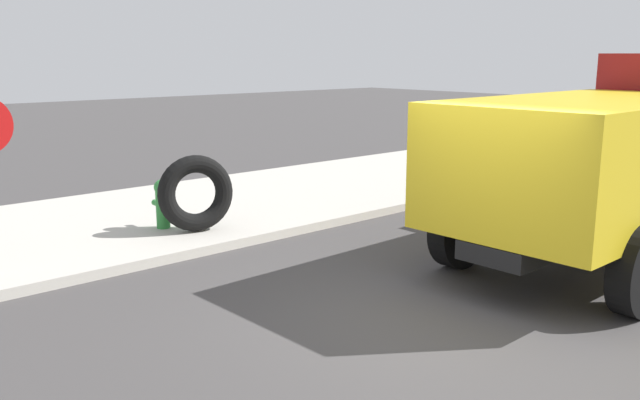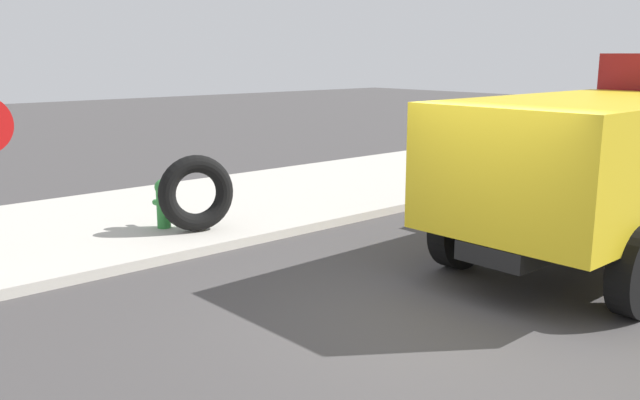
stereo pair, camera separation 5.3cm
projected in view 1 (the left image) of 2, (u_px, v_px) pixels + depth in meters
ground_plane at (433, 326)px, 7.56m from camera, size 80.00×80.00×0.00m
sidewalk_curb at (154, 217)px, 12.31m from camera, size 36.00×5.00×0.15m
fire_hydrant at (163, 202)px, 11.15m from camera, size 0.26×0.58×0.82m
loose_tire at (196, 193)px, 10.92m from camera, size 1.29×0.65×1.26m
dump_truck_yellow at (631, 148)px, 10.09m from camera, size 7.05×2.91×3.00m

